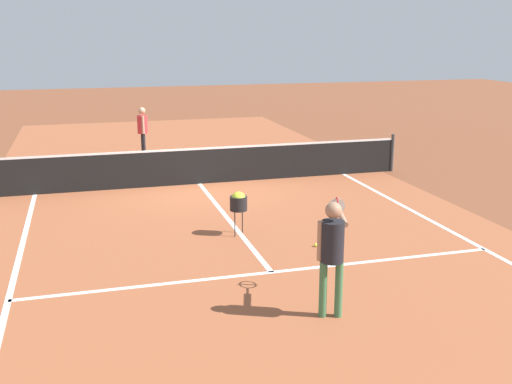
{
  "coord_description": "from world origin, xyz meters",
  "views": [
    {
      "loc": [
        -2.86,
        -15.53,
        3.89
      ],
      "look_at": [
        0.16,
        -4.91,
        1.0
      ],
      "focal_mm": 43.15,
      "sensor_mm": 36.0,
      "label": 1
    }
  ],
  "objects_px": {
    "net": "(199,166)",
    "tennis_ball_mid_court": "(316,245)",
    "player_near": "(332,246)",
    "ball_hopper": "(239,202)",
    "player_far": "(143,127)"
  },
  "relations": [
    {
      "from": "player_near",
      "to": "tennis_ball_mid_court",
      "type": "xyz_separation_m",
      "value": [
        0.85,
        2.74,
        -1.01
      ]
    },
    {
      "from": "net",
      "to": "tennis_ball_mid_court",
      "type": "distance_m",
      "value": 5.56
    },
    {
      "from": "player_near",
      "to": "ball_hopper",
      "type": "xyz_separation_m",
      "value": [
        -0.36,
        3.82,
        -0.37
      ]
    },
    {
      "from": "net",
      "to": "tennis_ball_mid_court",
      "type": "bearing_deg",
      "value": -77.82
    },
    {
      "from": "player_far",
      "to": "ball_hopper",
      "type": "xyz_separation_m",
      "value": [
        1.02,
        -8.17,
        -0.31
      ]
    },
    {
      "from": "player_far",
      "to": "ball_hopper",
      "type": "bearing_deg",
      "value": -82.87
    },
    {
      "from": "ball_hopper",
      "to": "player_near",
      "type": "bearing_deg",
      "value": -84.62
    },
    {
      "from": "net",
      "to": "tennis_ball_mid_court",
      "type": "relative_size",
      "value": 170.81
    },
    {
      "from": "player_far",
      "to": "tennis_ball_mid_court",
      "type": "height_order",
      "value": "player_far"
    },
    {
      "from": "player_near",
      "to": "tennis_ball_mid_court",
      "type": "distance_m",
      "value": 3.04
    },
    {
      "from": "ball_hopper",
      "to": "net",
      "type": "bearing_deg",
      "value": 89.51
    },
    {
      "from": "ball_hopper",
      "to": "tennis_ball_mid_court",
      "type": "bearing_deg",
      "value": -41.86
    },
    {
      "from": "player_near",
      "to": "player_far",
      "type": "xyz_separation_m",
      "value": [
        -1.38,
        11.98,
        -0.06
      ]
    },
    {
      "from": "player_near",
      "to": "tennis_ball_mid_court",
      "type": "height_order",
      "value": "player_near"
    },
    {
      "from": "ball_hopper",
      "to": "tennis_ball_mid_court",
      "type": "distance_m",
      "value": 1.74
    }
  ]
}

